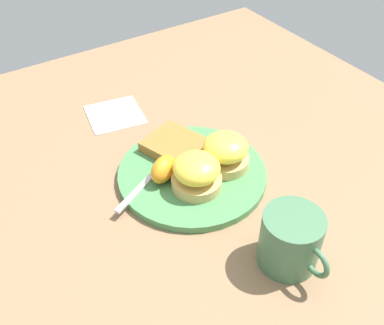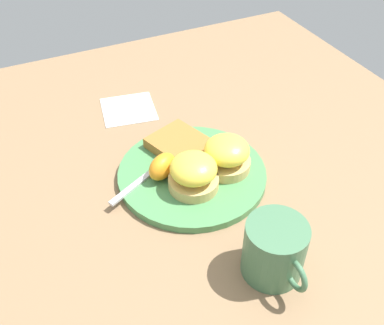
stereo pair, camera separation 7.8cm
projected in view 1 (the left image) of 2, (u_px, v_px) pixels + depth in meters
name	position (u px, v px, depth m)	size (l,w,h in m)	color
ground_plane	(192.00, 177.00, 0.81)	(1.10, 1.10, 0.00)	#846647
plate	(192.00, 174.00, 0.80)	(0.26, 0.26, 0.01)	#47844C
sandwich_benedict_left	(197.00, 173.00, 0.75)	(0.09, 0.09, 0.06)	tan
sandwich_benedict_right	(225.00, 152.00, 0.79)	(0.09, 0.09, 0.06)	tan
hashbrown_patty	(178.00, 147.00, 0.83)	(0.12, 0.09, 0.02)	#9E672D
orange_wedge	(163.00, 169.00, 0.77)	(0.06, 0.04, 0.04)	orange
fork	(162.00, 165.00, 0.80)	(0.12, 0.21, 0.00)	silver
cup	(291.00, 240.00, 0.64)	(0.12, 0.09, 0.09)	#42704C
napkin	(115.00, 114.00, 0.95)	(0.11, 0.11, 0.00)	white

